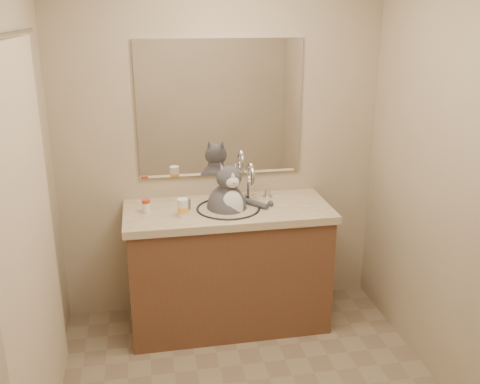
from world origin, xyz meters
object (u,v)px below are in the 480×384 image
Objects in this scene: grey_canister at (187,204)px; pill_bottle_orange at (183,208)px; pill_bottle_redcap at (146,206)px; cat at (228,206)px.

pill_bottle_orange is at bearing -106.00° from grey_canister.
pill_bottle_orange reaches higher than pill_bottle_redcap.
cat reaches higher than grey_canister.
pill_bottle_redcap is 0.75× the size of pill_bottle_orange.
pill_bottle_orange is at bearing -172.74° from cat.
cat is 7.46× the size of grey_canister.
pill_bottle_orange is at bearing -26.18° from pill_bottle_redcap.
grey_canister is (-0.26, 0.03, 0.02)m from cat.
cat reaches higher than pill_bottle_orange.
cat is 0.52m from pill_bottle_redcap.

